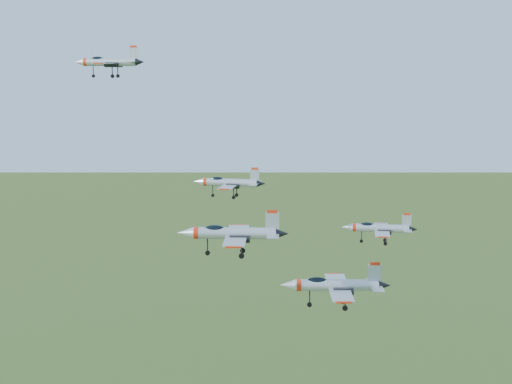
{
  "coord_description": "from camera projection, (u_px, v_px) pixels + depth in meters",
  "views": [
    {
      "loc": [
        6.83,
        -100.18,
        147.52
      ],
      "look_at": [
        0.21,
        -2.44,
        130.14
      ],
      "focal_mm": 50.0,
      "sensor_mm": 36.0,
      "label": 1
    }
  ],
  "objects": [
    {
      "name": "jet_lead",
      "position": [
        108.0,
        62.0,
        111.78
      ],
      "size": [
        11.86,
        9.91,
        3.17
      ],
      "rotation": [
        0.0,
        0.0,
        -0.15
      ],
      "color": "#AEB4BB"
    },
    {
      "name": "jet_left_high",
      "position": [
        228.0,
        182.0,
        106.51
      ],
      "size": [
        11.16,
        9.3,
        2.98
      ],
      "rotation": [
        0.0,
        0.0,
        -0.13
      ],
      "color": "#AEB4BB"
    },
    {
      "name": "jet_right_high",
      "position": [
        231.0,
        233.0,
        81.87
      ],
      "size": [
        12.89,
        10.6,
        3.45
      ],
      "rotation": [
        0.0,
        0.0,
        0.03
      ],
      "color": "#AEB4BB"
    },
    {
      "name": "jet_left_low",
      "position": [
        378.0,
        228.0,
        109.89
      ],
      "size": [
        11.7,
        9.69,
        3.13
      ],
      "rotation": [
        0.0,
        0.0,
        -0.07
      ],
      "color": "#AEB4BB"
    },
    {
      "name": "jet_right_low",
      "position": [
        334.0,
        285.0,
        87.62
      ],
      "size": [
        13.73,
        11.34,
        3.67
      ],
      "rotation": [
        0.0,
        0.0,
        0.06
      ],
      "color": "#AEB4BB"
    }
  ]
}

